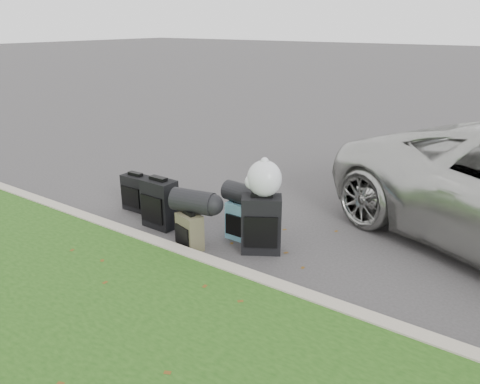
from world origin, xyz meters
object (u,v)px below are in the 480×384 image
Objects in this scene: suitcase_teal at (240,221)px; suitcase_large_black_right at (261,224)px; tote_green at (156,204)px; suitcase_olive at (190,232)px; tote_navy at (190,219)px; suitcase_small_black at (137,193)px; suitcase_large_black_left at (160,204)px.

suitcase_large_black_right reaches higher than suitcase_teal.
tote_green is at bearing 144.81° from suitcase_large_black_right.
suitcase_large_black_right is at bearing 46.98° from suitcase_olive.
suitcase_olive is 0.72m from suitcase_teal.
tote_green is 1.11× the size of tote_navy.
suitcase_small_black is 1.93× the size of tote_green.
suitcase_olive is (0.81, -0.30, -0.11)m from suitcase_large_black_left.
tote_green is at bearing -176.35° from tote_navy.
tote_green is at bearing -179.42° from suitcase_teal.
tote_navy is (1.12, -0.04, -0.15)m from suitcase_small_black.
suitcase_small_black reaches higher than tote_green.
suitcase_large_black_right is at bearing -3.00° from suitcase_small_black.
suitcase_large_black_right is 2.01m from tote_green.
suitcase_small_black reaches higher than tote_navy.
suitcase_large_black_right is (0.43, -0.15, 0.11)m from suitcase_teal.
tote_navy is at bearing -172.33° from suitcase_teal.
suitcase_large_black_right is at bearing -18.90° from suitcase_teal.
suitcase_large_black_left reaches higher than suitcase_teal.
tote_green reaches higher than tote_navy.
suitcase_olive is 1.36m from tote_green.
suitcase_large_black_left is 0.48m from tote_navy.
suitcase_large_black_left is 0.54m from tote_green.
suitcase_olive is at bearing -9.86° from tote_green.
suitcase_large_black_left is (0.75, -0.26, 0.07)m from suitcase_small_black.
tote_navy is at bearing -3.17° from suitcase_small_black.
tote_navy is at bearing 146.61° from suitcase_olive.
suitcase_large_black_left is 1.46× the size of suitcase_olive.
suitcase_large_black_right is (1.60, 0.18, 0.02)m from suitcase_large_black_left.
suitcase_small_black is 0.75× the size of suitcase_large_black_right.
suitcase_large_black_left reaches higher than suitcase_olive.
suitcase_large_black_right is 1.26m from tote_navy.
suitcase_teal is at bearing 18.24° from tote_navy.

